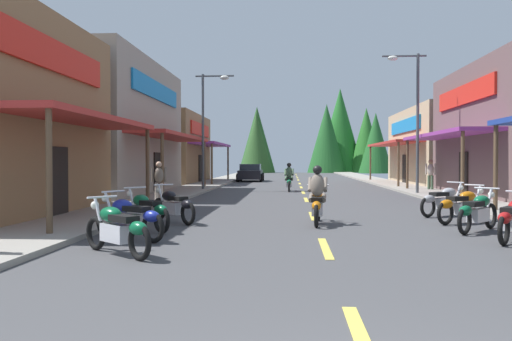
# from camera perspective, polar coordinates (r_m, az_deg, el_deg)

# --- Properties ---
(ground) EXTENTS (10.22, 83.99, 0.10)m
(ground) POSITION_cam_1_polar(r_m,az_deg,el_deg) (29.83, 5.11, -2.24)
(ground) COLOR #424244
(sidewalk_left) EXTENTS (2.38, 83.99, 0.12)m
(sidewalk_left) POSITION_cam_1_polar(r_m,az_deg,el_deg) (30.34, -6.87, -1.98)
(sidewalk_left) COLOR gray
(sidewalk_left) RESTS_ON ground
(sidewalk_right) EXTENTS (2.38, 83.99, 0.12)m
(sidewalk_right) POSITION_cam_1_polar(r_m,az_deg,el_deg) (30.62, 16.98, -1.99)
(sidewalk_right) COLOR gray
(sidewalk_right) RESTS_ON ground
(centerline_dashes) EXTENTS (0.16, 60.01, 0.01)m
(centerline_dashes) POSITION_cam_1_polar(r_m,az_deg,el_deg) (32.99, 4.99, -1.82)
(centerline_dashes) COLOR #E0C64C
(centerline_dashes) RESTS_ON ground
(storefront_left_middle) EXTENTS (10.09, 11.91, 6.70)m
(storefront_left_middle) POSITION_cam_1_polar(r_m,az_deg,el_deg) (28.12, -19.11, 4.42)
(storefront_left_middle) COLOR gray
(storefront_left_middle) RESTS_ON ground
(storefront_left_far) EXTENTS (8.35, 10.34, 5.14)m
(storefront_left_far) POSITION_cam_1_polar(r_m,az_deg,el_deg) (39.72, -10.84, 2.37)
(storefront_left_far) COLOR olive
(storefront_left_far) RESTS_ON ground
(storefront_right_far) EXTENTS (9.31, 12.70, 5.31)m
(storefront_right_far) POSITION_cam_1_polar(r_m,az_deg,el_deg) (39.24, 21.45, 2.45)
(storefront_right_far) COLOR tan
(storefront_right_far) RESTS_ON ground
(streetlamp_left) EXTENTS (2.12, 0.30, 6.45)m
(streetlamp_left) POSITION_cam_1_polar(r_m,az_deg,el_deg) (28.76, -5.26, 6.07)
(streetlamp_left) COLOR #474C51
(streetlamp_left) RESTS_ON ground
(streetlamp_right) EXTENTS (2.12, 0.30, 6.88)m
(streetlamp_right) POSITION_cam_1_polar(r_m,az_deg,el_deg) (26.43, 16.79, 6.98)
(streetlamp_right) COLOR #474C51
(streetlamp_right) RESTS_ON ground
(motorcycle_parked_right_2) EXTENTS (1.50, 1.66, 1.04)m
(motorcycle_parked_right_2) POSITION_cam_1_polar(r_m,az_deg,el_deg) (13.37, 23.27, -4.16)
(motorcycle_parked_right_2) COLOR black
(motorcycle_parked_right_2) RESTS_ON ground
(motorcycle_parked_right_3) EXTENTS (1.77, 1.37, 1.04)m
(motorcycle_parked_right_3) POSITION_cam_1_polar(r_m,az_deg,el_deg) (15.02, 21.82, -3.58)
(motorcycle_parked_right_3) COLOR black
(motorcycle_parked_right_3) RESTS_ON ground
(motorcycle_parked_right_4) EXTENTS (1.80, 1.33, 1.04)m
(motorcycle_parked_right_4) POSITION_cam_1_polar(r_m,az_deg,el_deg) (16.74, 20.03, -3.09)
(motorcycle_parked_right_4) COLOR black
(motorcycle_parked_right_4) RESTS_ON ground
(motorcycle_parked_left_0) EXTENTS (1.68, 1.48, 1.04)m
(motorcycle_parked_left_0) POSITION_cam_1_polar(r_m,az_deg,el_deg) (9.60, -15.06, -6.17)
(motorcycle_parked_left_0) COLOR black
(motorcycle_parked_left_0) RESTS_ON ground
(motorcycle_parked_left_1) EXTENTS (1.87, 1.22, 1.04)m
(motorcycle_parked_left_1) POSITION_cam_1_polar(r_m,az_deg,el_deg) (11.37, -13.78, -5.02)
(motorcycle_parked_left_1) COLOR black
(motorcycle_parked_left_1) RESTS_ON ground
(motorcycle_parked_left_2) EXTENTS (1.60, 1.56, 1.04)m
(motorcycle_parked_left_2) POSITION_cam_1_polar(r_m,az_deg,el_deg) (12.80, -12.06, -4.33)
(motorcycle_parked_left_2) COLOR black
(motorcycle_parked_left_2) RESTS_ON ground
(motorcycle_parked_left_3) EXTENTS (1.56, 1.61, 1.04)m
(motorcycle_parked_left_3) POSITION_cam_1_polar(r_m,az_deg,el_deg) (14.23, -9.09, -3.77)
(motorcycle_parked_left_3) COLOR black
(motorcycle_parked_left_3) RESTS_ON ground
(rider_cruising_lead) EXTENTS (0.61, 2.14, 1.57)m
(rider_cruising_lead) POSITION_cam_1_polar(r_m,az_deg,el_deg) (13.81, 6.79, -3.22)
(rider_cruising_lead) COLOR black
(rider_cruising_lead) RESTS_ON ground
(rider_cruising_trailing) EXTENTS (0.60, 2.14, 1.57)m
(rider_cruising_trailing) POSITION_cam_1_polar(r_m,az_deg,el_deg) (28.36, 3.67, -0.98)
(rider_cruising_trailing) COLOR black
(rider_cruising_trailing) RESTS_ON ground
(pedestrian_browsing) EXTENTS (0.50, 0.41, 1.75)m
(pedestrian_browsing) POSITION_cam_1_polar(r_m,az_deg,el_deg) (29.66, 18.71, -0.24)
(pedestrian_browsing) COLOR #3F593F
(pedestrian_browsing) RESTS_ON ground
(pedestrian_waiting) EXTENTS (0.56, 0.33, 1.66)m
(pedestrian_waiting) POSITION_cam_1_polar(r_m,az_deg,el_deg) (20.20, -10.67, -1.00)
(pedestrian_waiting) COLOR #B2A599
(pedestrian_waiting) RESTS_ON ground
(parked_car_curbside) EXTENTS (2.10, 4.32, 1.40)m
(parked_car_curbside) POSITION_cam_1_polar(r_m,az_deg,el_deg) (41.93, -0.60, -0.26)
(parked_car_curbside) COLOR black
(parked_car_curbside) RESTS_ON ground
(treeline_backdrop) EXTENTS (20.84, 11.38, 12.08)m
(treeline_backdrop) POSITION_cam_1_polar(r_m,az_deg,el_deg) (73.15, 7.51, 3.65)
(treeline_backdrop) COLOR #2C5223
(treeline_backdrop) RESTS_ON ground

